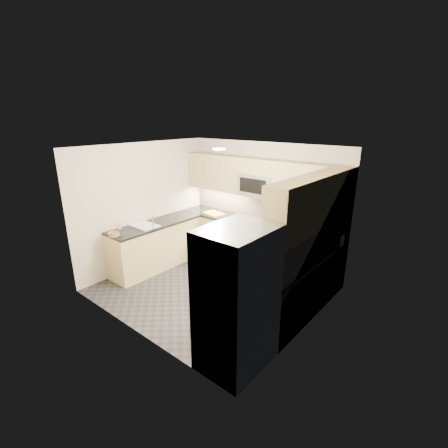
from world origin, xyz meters
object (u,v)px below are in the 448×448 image
at_px(utensil_bowl, 334,238).
at_px(cutting_board, 214,213).
at_px(refrigerator, 237,299).
at_px(microwave, 258,184).
at_px(gas_range, 253,245).
at_px(fruit_basket, 114,234).

relative_size(utensil_bowl, cutting_board, 0.71).
bearing_deg(refrigerator, utensil_bowl, 84.80).
distance_m(microwave, utensil_bowl, 1.80).
bearing_deg(gas_range, utensil_bowl, -1.38).
bearing_deg(cutting_board, gas_range, 1.88).
relative_size(microwave, utensil_bowl, 2.40).
height_order(gas_range, utensil_bowl, utensil_bowl).
bearing_deg(cutting_board, fruit_basket, -101.83).
bearing_deg(refrigerator, fruit_basket, 175.87).
bearing_deg(microwave, utensil_bowl, -5.66).
distance_m(cutting_board, fruit_basket, 2.23).
xyz_separation_m(utensil_bowl, fruit_basket, (-3.15, -2.17, -0.05)).
xyz_separation_m(refrigerator, cutting_board, (-2.48, 2.39, 0.05)).
distance_m(gas_range, microwave, 1.25).
relative_size(microwave, fruit_basket, 3.89).
distance_m(gas_range, fruit_basket, 2.72).
relative_size(microwave, cutting_board, 1.70).
relative_size(gas_range, refrigerator, 0.51).
distance_m(refrigerator, cutting_board, 3.44).
bearing_deg(fruit_basket, utensil_bowl, 34.58).
bearing_deg(utensil_bowl, cutting_board, 179.86).
relative_size(refrigerator, utensil_bowl, 5.69).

